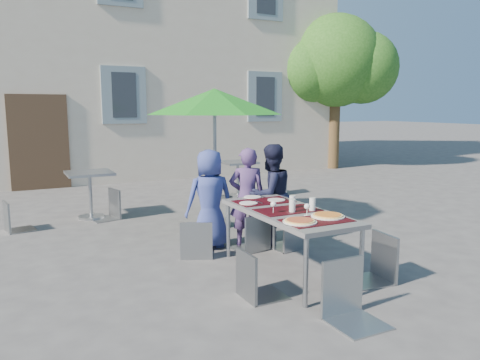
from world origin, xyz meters
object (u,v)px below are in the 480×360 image
child_0 (210,199)px  chair_5 (351,255)px  child_1 (247,197)px  chair_3 (255,246)px  pizza_near_right (328,216)px  cafe_table_0 (90,185)px  chair_0 (196,217)px  chair_4 (378,229)px  pizza_near_left (300,221)px  cafe_table_1 (238,172)px  bg_chair_r_1 (279,168)px  bg_chair_l_0 (12,198)px  chair_2 (290,207)px  bg_chair_r_0 (108,186)px  chair_1 (253,210)px  bg_chair_l_1 (212,172)px  child_2 (271,195)px  dining_table (288,215)px  patio_umbrella (214,103)px

child_0 → chair_5: 2.63m
child_1 → chair_3: size_ratio=1.47×
pizza_near_right → cafe_table_0: bearing=112.1°
pizza_near_right → chair_3: 0.89m
chair_0 → chair_4: 2.22m
pizza_near_left → cafe_table_1: (1.81, 5.06, -0.25)m
bg_chair_r_1 → chair_0: bearing=-134.4°
bg_chair_l_0 → cafe_table_1: (4.38, 1.02, 0.00)m
child_1 → chair_4: child_1 is taller
chair_2 → bg_chair_r_0: (-1.83, 2.89, -0.01)m
cafe_table_0 → chair_5: bearing=-74.4°
chair_0 → chair_1: (0.79, -0.07, 0.02)m
cafe_table_0 → chair_3: bearing=-78.2°
child_0 → bg_chair_l_1: size_ratio=1.42×
child_2 → cafe_table_0: bearing=-62.4°
chair_2 → chair_5: bearing=-108.3°
chair_2 → cafe_table_1: (1.06, 3.72, -0.05)m
pizza_near_left → bg_chair_r_1: 5.64m
chair_0 → chair_5: 2.36m
bg_chair_r_0 → chair_5: bearing=-76.9°
chair_1 → pizza_near_right: bearing=-85.1°
child_2 → chair_5: (-0.56, -2.37, -0.09)m
pizza_near_right → child_0: (-0.58, 1.84, -0.09)m
child_1 → chair_2: size_ratio=1.39×
chair_4 → chair_5: 1.10m
bg_chair_r_0 → chair_1: bearing=-63.5°
chair_0 → chair_5: bearing=-75.7°
chair_1 → pizza_near_left: bearing=-100.4°
dining_table → bg_chair_r_0: (-1.28, 3.67, -0.13)m
child_0 → child_1: 0.52m
chair_0 → child_2: bearing=4.5°
chair_1 → chair_3: bearing=-117.7°
dining_table → bg_chair_l_1: size_ratio=1.94×
chair_4 → bg_chair_l_0: (-3.55, 4.12, -0.06)m
child_0 → cafe_table_0: bearing=-61.1°
chair_3 → patio_umbrella: bearing=74.0°
dining_table → chair_5: 1.27m
pizza_near_left → bg_chair_l_0: 4.79m
chair_5 → bg_chair_l_1: chair_5 is taller
pizza_near_right → chair_0: chair_0 is taller
pizza_near_left → bg_chair_r_0: (-1.08, 4.22, -0.20)m
chair_1 → chair_4: chair_4 is taller
bg_chair_r_1 → child_2: bearing=-123.2°
child_0 → chair_1: size_ratio=1.42×
chair_4 → bg_chair_l_1: 5.13m
chair_3 → bg_chair_r_0: bearing=98.6°
dining_table → chair_1: chair_1 is taller
child_0 → child_1: child_1 is taller
chair_5 → bg_chair_r_1: (2.69, 5.63, -0.03)m
chair_2 → child_0: bearing=148.4°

